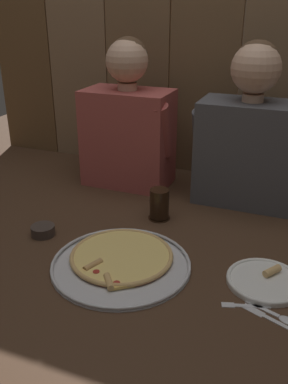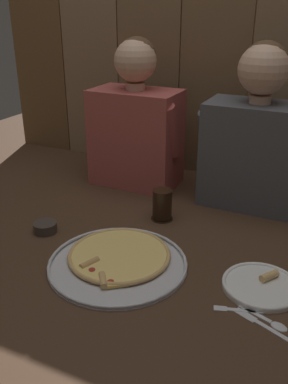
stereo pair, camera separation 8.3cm
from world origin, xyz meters
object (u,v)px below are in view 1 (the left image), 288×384
(dinner_plate, at_px, (265,280))
(diner_right, at_px, (249,134))
(diner_left, at_px, (128,122))
(dipping_bowl, at_px, (42,230))
(drinking_glass, at_px, (159,204))
(pizza_tray, at_px, (121,260))

(dinner_plate, relative_size, diner_right, 0.35)
(diner_right, bearing_deg, diner_left, -179.96)
(dipping_bowl, bearing_deg, drinking_glass, 39.16)
(pizza_tray, relative_size, diner_right, 0.69)
(diner_left, xyz_separation_m, diner_right, (0.51, 0.00, 0.00))
(drinking_glass, height_order, dipping_bowl, drinking_glass)
(pizza_tray, height_order, dipping_bowl, dipping_bowl)
(diner_right, bearing_deg, drinking_glass, -133.49)
(dipping_bowl, bearing_deg, diner_right, 42.62)
(drinking_glass, bearing_deg, diner_right, 46.51)
(pizza_tray, xyz_separation_m, dinner_plate, (0.43, 0.06, -0.00))
(pizza_tray, distance_m, dipping_bowl, 0.33)
(drinking_glass, xyz_separation_m, diner_left, (-0.25, 0.28, 0.22))
(pizza_tray, bearing_deg, dipping_bowl, 170.13)
(drinking_glass, xyz_separation_m, dipping_bowl, (-0.34, -0.27, -0.04))
(drinking_glass, relative_size, dipping_bowl, 1.42)
(pizza_tray, height_order, dinner_plate, dinner_plate)
(dinner_plate, distance_m, diner_left, 0.91)
(pizza_tray, xyz_separation_m, diner_right, (0.27, 0.61, 0.27))
(pizza_tray, height_order, diner_left, diner_left)
(dinner_plate, distance_m, dipping_bowl, 0.76)
(dinner_plate, xyz_separation_m, drinking_glass, (-0.42, 0.27, 0.05))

